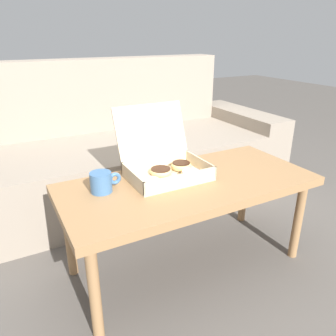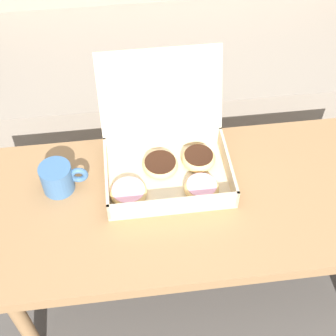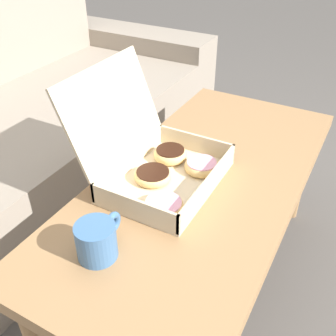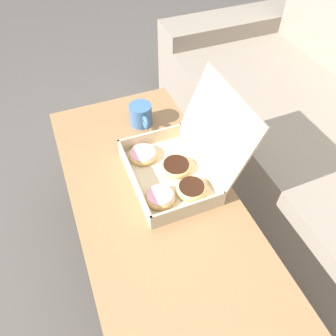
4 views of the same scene
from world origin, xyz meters
The scene contains 4 objects.
ground_plane centered at (0.00, 0.00, 0.00)m, with size 12.00×12.00×0.00m, color #514C47.
coffee_table centered at (0.00, -0.10, 0.42)m, with size 1.17×0.53×0.47m.
pastry_box centered at (-0.06, 0.01, 0.52)m, with size 0.36×0.35×0.31m.
coffee_mug centered at (-0.38, -0.02, 0.51)m, with size 0.14×0.09×0.09m.
Camera 4 is at (0.63, -0.30, 1.36)m, focal length 35.00 mm.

